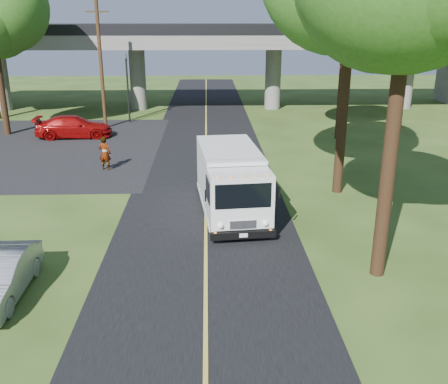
{
  "coord_description": "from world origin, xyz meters",
  "views": [
    {
      "loc": [
        0.11,
        -13.1,
        7.76
      ],
      "look_at": [
        0.7,
        4.54,
        1.6
      ],
      "focal_mm": 40.0,
      "sensor_mm": 36.0,
      "label": 1
    }
  ],
  "objects_px": {
    "utility_pole": "(101,65)",
    "silver_sedan": "(0,277)",
    "traffic_signal": "(127,81)",
    "step_van": "(231,180)",
    "red_sedan": "(74,127)",
    "pedestrian": "(105,153)",
    "tree_right_far": "(351,9)"
  },
  "relations": [
    {
      "from": "silver_sedan",
      "to": "step_van",
      "type": "bearing_deg",
      "value": 41.83
    },
    {
      "from": "tree_right_far",
      "to": "silver_sedan",
      "type": "xyz_separation_m",
      "value": [
        -15.21,
        -19.84,
        -7.65
      ]
    },
    {
      "from": "pedestrian",
      "to": "red_sedan",
      "type": "bearing_deg",
      "value": -50.41
    },
    {
      "from": "red_sedan",
      "to": "pedestrian",
      "type": "distance_m",
      "value": 8.7
    },
    {
      "from": "tree_right_far",
      "to": "red_sedan",
      "type": "distance_m",
      "value": 19.77
    },
    {
      "from": "tree_right_far",
      "to": "pedestrian",
      "type": "relative_size",
      "value": 5.92
    },
    {
      "from": "utility_pole",
      "to": "silver_sedan",
      "type": "bearing_deg",
      "value": -86.42
    },
    {
      "from": "tree_right_far",
      "to": "step_van",
      "type": "distance_m",
      "value": 17.1
    },
    {
      "from": "red_sedan",
      "to": "silver_sedan",
      "type": "distance_m",
      "value": 21.1
    },
    {
      "from": "red_sedan",
      "to": "pedestrian",
      "type": "height_order",
      "value": "pedestrian"
    },
    {
      "from": "utility_pole",
      "to": "pedestrian",
      "type": "distance_m",
      "value": 11.8
    },
    {
      "from": "red_sedan",
      "to": "silver_sedan",
      "type": "xyz_separation_m",
      "value": [
        3.03,
        -20.88,
        -0.09
      ]
    },
    {
      "from": "silver_sedan",
      "to": "tree_right_far",
      "type": "bearing_deg",
      "value": 51.87
    },
    {
      "from": "traffic_signal",
      "to": "step_van",
      "type": "height_order",
      "value": "traffic_signal"
    },
    {
      "from": "step_van",
      "to": "red_sedan",
      "type": "height_order",
      "value": "step_van"
    },
    {
      "from": "traffic_signal",
      "to": "step_van",
      "type": "relative_size",
      "value": 0.79
    },
    {
      "from": "tree_right_far",
      "to": "utility_pole",
      "type": "bearing_deg",
      "value": 166.0
    },
    {
      "from": "tree_right_far",
      "to": "step_van",
      "type": "height_order",
      "value": "tree_right_far"
    },
    {
      "from": "tree_right_far",
      "to": "red_sedan",
      "type": "xyz_separation_m",
      "value": [
        -18.24,
        1.04,
        -7.56
      ]
    },
    {
      "from": "traffic_signal",
      "to": "silver_sedan",
      "type": "relative_size",
      "value": 1.32
    },
    {
      "from": "traffic_signal",
      "to": "silver_sedan",
      "type": "xyz_separation_m",
      "value": [
        0.0,
        -26.0,
        -2.55
      ]
    },
    {
      "from": "traffic_signal",
      "to": "pedestrian",
      "type": "bearing_deg",
      "value": -87.4
    },
    {
      "from": "utility_pole",
      "to": "red_sedan",
      "type": "distance_m",
      "value": 5.19
    },
    {
      "from": "red_sedan",
      "to": "pedestrian",
      "type": "xyz_separation_m",
      "value": [
        3.62,
        -7.9,
        0.19
      ]
    },
    {
      "from": "traffic_signal",
      "to": "tree_right_far",
      "type": "bearing_deg",
      "value": -22.07
    },
    {
      "from": "utility_pole",
      "to": "step_van",
      "type": "distance_m",
      "value": 19.77
    },
    {
      "from": "step_van",
      "to": "traffic_signal",
      "type": "bearing_deg",
      "value": 104.2
    },
    {
      "from": "traffic_signal",
      "to": "tree_right_far",
      "type": "distance_m",
      "value": 17.18
    },
    {
      "from": "step_van",
      "to": "red_sedan",
      "type": "distance_m",
      "value": 17.61
    },
    {
      "from": "traffic_signal",
      "to": "tree_right_far",
      "type": "xyz_separation_m",
      "value": [
        15.21,
        -6.16,
        5.1
      ]
    },
    {
      "from": "utility_pole",
      "to": "silver_sedan",
      "type": "distance_m",
      "value": 24.37
    },
    {
      "from": "step_van",
      "to": "pedestrian",
      "type": "distance_m",
      "value": 9.19
    }
  ]
}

